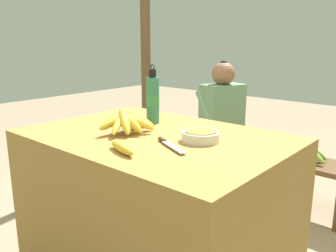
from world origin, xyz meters
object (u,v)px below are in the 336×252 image
at_px(knife, 168,143).
at_px(seated_vendor, 218,117).
at_px(serving_bowl, 201,135).
at_px(wooden_bench, 248,155).
at_px(water_bottle, 153,99).
at_px(banana_bunch_green, 312,153).
at_px(banana_bunch_ripe, 128,120).
at_px(support_post_near, 145,25).
at_px(loose_banana_front, 122,148).

distance_m(knife, seated_vendor, 1.48).
distance_m(serving_bowl, wooden_bench, 1.35).
height_order(water_bottle, wooden_bench, water_bottle).
bearing_deg(knife, banana_bunch_green, 106.39).
bearing_deg(water_bottle, banana_bunch_ripe, -77.32).
xyz_separation_m(banana_bunch_ripe, banana_bunch_green, (0.49, 1.32, -0.40)).
height_order(banana_bunch_ripe, support_post_near, support_post_near).
xyz_separation_m(banana_bunch_green, support_post_near, (-1.81, 0.16, 0.93)).
height_order(serving_bowl, support_post_near, support_post_near).
height_order(loose_banana_front, seated_vendor, seated_vendor).
bearing_deg(banana_bunch_green, banana_bunch_ripe, -110.20).
distance_m(banana_bunch_ripe, knife, 0.30).
height_order(knife, banana_bunch_green, knife).
height_order(loose_banana_front, knife, loose_banana_front).
height_order(knife, seated_vendor, seated_vendor).
distance_m(seated_vendor, support_post_near, 1.29).
height_order(serving_bowl, wooden_bench, serving_bowl).
distance_m(banana_bunch_ripe, loose_banana_front, 0.32).
relative_size(banana_bunch_ripe, knife, 1.36).
bearing_deg(loose_banana_front, seated_vendor, 108.72).
height_order(water_bottle, seated_vendor, water_bottle).
bearing_deg(wooden_bench, knife, -77.10).
height_order(banana_bunch_ripe, banana_bunch_green, banana_bunch_ripe).
distance_m(serving_bowl, knife, 0.17).
distance_m(knife, wooden_bench, 1.47).
bearing_deg(loose_banana_front, banana_bunch_green, 80.26).
xyz_separation_m(wooden_bench, seated_vendor, (-0.29, -0.02, 0.28)).
distance_m(loose_banana_front, seated_vendor, 1.64).
height_order(banana_bunch_ripe, knife, banana_bunch_ripe).
height_order(serving_bowl, seated_vendor, seated_vendor).
xyz_separation_m(water_bottle, seated_vendor, (-0.25, 1.07, -0.31)).
bearing_deg(seated_vendor, water_bottle, 121.19).
xyz_separation_m(seated_vendor, banana_bunch_green, (0.79, 0.01, -0.16)).
relative_size(loose_banana_front, wooden_bench, 0.12).
xyz_separation_m(serving_bowl, wooden_bench, (-0.38, 1.21, -0.48)).
xyz_separation_m(serving_bowl, seated_vendor, (-0.67, 1.19, -0.20)).
bearing_deg(serving_bowl, water_bottle, 163.73).
distance_m(seated_vendor, banana_bunch_green, 0.81).
xyz_separation_m(water_bottle, knife, (0.35, -0.28, -0.13)).
xyz_separation_m(knife, seated_vendor, (-0.60, 1.34, -0.18)).
bearing_deg(water_bottle, loose_banana_front, -60.14).
xyz_separation_m(knife, wooden_bench, (-0.31, 1.36, -0.47)).
relative_size(seated_vendor, support_post_near, 0.39).
height_order(water_bottle, knife, water_bottle).
distance_m(water_bottle, seated_vendor, 1.14).
distance_m(wooden_bench, seated_vendor, 0.40).
height_order(serving_bowl, water_bottle, water_bottle).
distance_m(serving_bowl, seated_vendor, 1.38).
xyz_separation_m(banana_bunch_ripe, loose_banana_front, (0.22, -0.23, -0.04)).
bearing_deg(water_bottle, support_post_near, 135.63).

